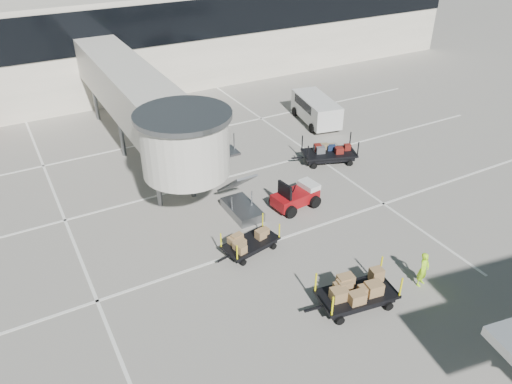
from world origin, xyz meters
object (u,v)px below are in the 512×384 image
box_cart_near (358,294)px  suitcase_cart (330,154)px  baggage_tug (296,197)px  ground_worker (423,269)px  minivan (315,107)px  box_cart_far (249,243)px

box_cart_near → suitcase_cart: bearing=67.2°
baggage_tug → box_cart_near: size_ratio=0.67×
ground_worker → minivan: bearing=54.2°
baggage_tug → box_cart_far: 4.80m
suitcase_cart → box_cart_far: suitcase_cart is taller
minivan → box_cart_near: bearing=-108.7°
baggage_tug → ground_worker: bearing=-87.2°
baggage_tug → suitcase_cart: baggage_tug is taller
baggage_tug → minivan: minivan is taller
box_cart_near → minivan: 19.64m
baggage_tug → box_cart_far: baggage_tug is taller
ground_worker → baggage_tug: bearing=83.8°
box_cart_far → minivan: (11.90, 11.64, 0.62)m
box_cart_near → ground_worker: ground_worker is taller
box_cart_far → minivan: minivan is taller
baggage_tug → ground_worker: size_ratio=1.63×
box_cart_near → minivan: minivan is taller
baggage_tug → box_cart_near: 8.02m
suitcase_cart → ground_worker: ground_worker is taller
box_cart_near → ground_worker: bearing=2.8°
baggage_tug → suitcase_cart: (4.85, 3.43, -0.06)m
suitcase_cart → box_cart_near: 13.12m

